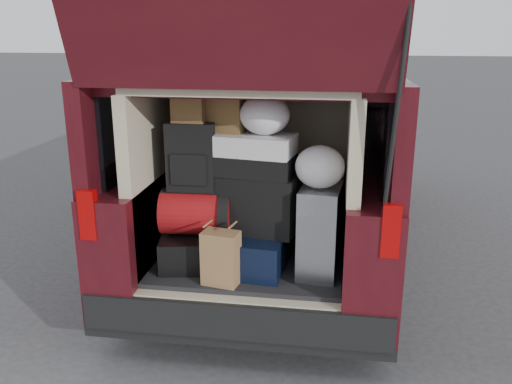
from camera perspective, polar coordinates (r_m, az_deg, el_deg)
ground at (r=3.79m, az=-1.22°, el=-16.09°), size 80.00×80.00×0.00m
minivan at (r=5.14m, az=2.26°, el=3.99°), size 1.90×5.35×2.77m
load_floor at (r=3.88m, az=-0.54°, el=-10.49°), size 1.24×1.05×0.55m
black_hardshell at (r=3.68m, az=-6.80°, el=-5.67°), size 0.47×0.58×0.21m
navy_hardshell at (r=3.58m, az=-0.40°, el=-6.01°), size 0.49×0.58×0.24m
silver_roller at (r=3.44m, az=6.74°, el=-4.02°), size 0.28×0.41×0.58m
kraft_bag at (r=3.33m, az=-3.72°, el=-6.95°), size 0.24×0.18×0.34m
red_duffel at (r=3.56m, az=-6.28°, el=-2.11°), size 0.47×0.33×0.29m
black_soft_case at (r=3.52m, az=0.21°, el=-1.07°), size 0.58×0.41×0.38m
backpack at (r=3.49m, az=-6.75°, el=3.76°), size 0.31×0.20×0.44m
twotone_duffel at (r=3.44m, az=-0.79°, el=4.01°), size 0.62×0.39×0.26m
grocery_sack_lower at (r=3.46m, az=-6.96°, el=8.88°), size 0.21×0.18×0.19m
grocery_sack_upper at (r=3.48m, az=-3.02°, el=8.25°), size 0.26×0.23×0.23m
plastic_bag_center at (r=3.37m, az=0.92°, el=8.14°), size 0.33×0.31×0.25m
plastic_bag_right at (r=3.29m, az=6.75°, el=2.64°), size 0.32×0.30×0.26m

